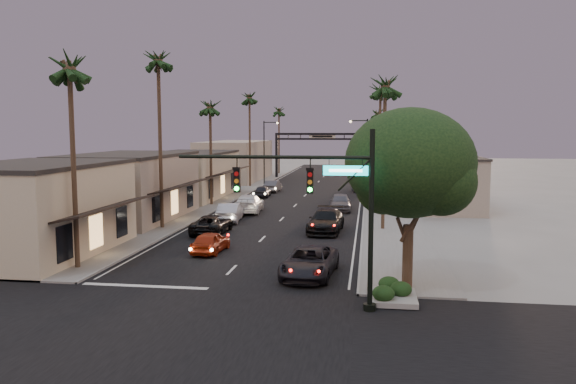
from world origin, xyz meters
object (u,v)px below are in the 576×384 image
(oncoming_silver, at_px, (230,212))
(palm_ra, at_px, (385,81))
(traffic_signal, at_px, (326,193))
(oncoming_pickup, at_px, (212,224))
(palm_lb, at_px, (158,56))
(oncoming_red, at_px, (211,242))
(curbside_black, at_px, (326,221))
(palm_la, at_px, (69,61))
(palm_rb, at_px, (381,88))
(curbside_near, at_px, (310,262))
(palm_ld, at_px, (249,95))
(arch, at_px, (322,144))
(palm_far, at_px, (279,109))
(streetlight_right, at_px, (364,151))
(streetlight_left, at_px, (266,147))
(corner_tree, at_px, (411,168))
(palm_lc, at_px, (210,103))
(palm_rc, at_px, (378,111))

(oncoming_silver, bearing_deg, palm_ra, 164.37)
(traffic_signal, xyz_separation_m, oncoming_pickup, (-9.86, 16.67, -4.38))
(palm_lb, distance_m, oncoming_red, 16.14)
(traffic_signal, height_order, curbside_black, traffic_signal)
(palm_la, xyz_separation_m, palm_rb, (17.20, 35.00, 0.97))
(palm_lb, distance_m, curbside_black, 17.98)
(palm_lb, bearing_deg, oncoming_pickup, -16.67)
(traffic_signal, bearing_deg, curbside_near, 103.30)
(palm_la, bearing_deg, oncoming_pickup, 69.22)
(palm_la, relative_size, curbside_near, 2.40)
(palm_ld, bearing_deg, arch, 60.17)
(palm_far, xyz_separation_m, oncoming_silver, (4.15, -51.83, -10.64))
(oncoming_red, bearing_deg, streetlight_right, -103.05)
(palm_ld, distance_m, palm_rb, 20.42)
(streetlight_left, relative_size, palm_la, 0.68)
(palm_ra, xyz_separation_m, palm_rb, (0.00, 20.00, 0.97))
(oncoming_silver, bearing_deg, palm_lb, 37.23)
(corner_tree, relative_size, palm_ld, 0.62)
(palm_lb, bearing_deg, palm_ra, 6.63)
(oncoming_red, relative_size, curbside_black, 0.67)
(streetlight_right, height_order, palm_lc, palm_lc)
(oncoming_pickup, bearing_deg, streetlight_right, -114.28)
(palm_far, xyz_separation_m, curbside_near, (12.73, -68.66, -10.68))
(streetlight_right, distance_m, palm_ra, 21.94)
(palm_lc, xyz_separation_m, palm_ra, (17.20, -12.00, 0.97))
(streetlight_left, distance_m, curbside_near, 50.18)
(traffic_signal, distance_m, corner_tree, 5.20)
(streetlight_right, xyz_separation_m, streetlight_left, (-13.84, 13.00, 0.00))
(oncoming_pickup, xyz_separation_m, curbside_black, (8.46, 1.76, 0.16))
(palm_rc, bearing_deg, streetlight_left, -158.86)
(palm_ld, relative_size, palm_ra, 1.08)
(arch, bearing_deg, traffic_signal, -85.07)
(palm_lb, relative_size, curbside_near, 2.76)
(palm_far, bearing_deg, palm_lb, -90.31)
(palm_ra, xyz_separation_m, curbside_near, (-4.17, -14.66, -10.68))
(palm_ra, height_order, curbside_black, palm_ra)
(corner_tree, relative_size, palm_rc, 0.72)
(corner_tree, bearing_deg, curbside_near, 159.51)
(palm_lc, xyz_separation_m, palm_ld, (0.00, 19.00, 1.95))
(oncoming_pickup, bearing_deg, palm_la, 69.44)
(palm_ld, relative_size, oncoming_silver, 2.91)
(streetlight_right, relative_size, streetlight_left, 1.00)
(palm_rb, bearing_deg, oncoming_red, -110.28)
(palm_lc, relative_size, curbside_black, 2.05)
(arch, height_order, palm_ra, palm_ra)
(palm_rc, relative_size, curbside_near, 2.22)
(palm_lc, height_order, palm_far, palm_far)
(oncoming_red, distance_m, oncoming_pickup, 6.71)
(oncoming_silver, bearing_deg, streetlight_right, -126.43)
(streetlight_left, bearing_deg, corner_tree, -72.03)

